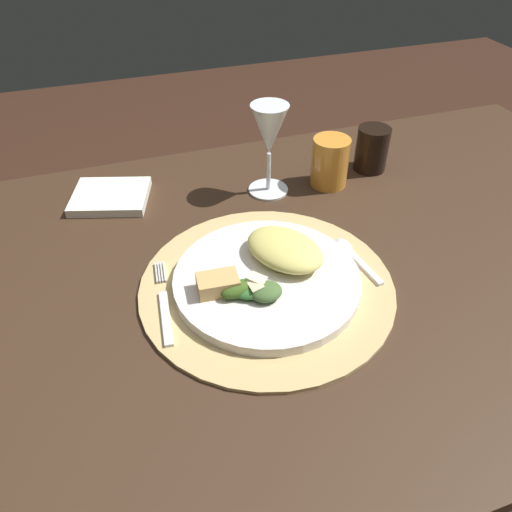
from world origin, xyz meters
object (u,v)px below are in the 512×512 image
at_px(fork, 164,305).
at_px(spoon, 351,253).
at_px(dark_tumbler, 372,149).
at_px(napkin, 111,197).
at_px(wine_glass, 269,134).
at_px(dining_table, 297,330).
at_px(dinner_plate, 267,280).
at_px(amber_tumbler, 330,162).

xyz_separation_m(fork, spoon, (0.30, 0.02, 0.00)).
distance_m(spoon, dark_tumbler, 0.29).
bearing_deg(dark_tumbler, napkin, 174.56).
bearing_deg(wine_glass, napkin, 167.94).
bearing_deg(dining_table, dark_tumbler, 43.16).
bearing_deg(dinner_plate, fork, 179.03).
distance_m(napkin, wine_glass, 0.31).
distance_m(dining_table, wine_glass, 0.35).
bearing_deg(amber_tumbler, napkin, 169.61).
distance_m(dining_table, spoon, 0.19).
height_order(dinner_plate, napkin, dinner_plate).
height_order(dinner_plate, spoon, dinner_plate).
relative_size(dinner_plate, amber_tumbler, 2.95).
relative_size(fork, spoon, 1.40).
bearing_deg(dinner_plate, napkin, 122.12).
relative_size(fork, napkin, 1.26).
bearing_deg(spoon, fork, -176.36).
height_order(dining_table, fork, fork).
bearing_deg(fork, spoon, 3.64).
height_order(dining_table, dark_tumbler, dark_tumbler).
bearing_deg(napkin, wine_glass, -12.06).
bearing_deg(napkin, dark_tumbler, -5.44).
bearing_deg(dining_table, napkin, 134.52).
xyz_separation_m(dinner_plate, amber_tumbler, (0.21, 0.24, 0.03)).
xyz_separation_m(dinner_plate, wine_glass, (0.09, 0.25, 0.10)).
xyz_separation_m(spoon, napkin, (-0.34, 0.29, -0.00)).
height_order(fork, spoon, spoon).
relative_size(dining_table, spoon, 11.74).
relative_size(dinner_plate, spoon, 2.28).
height_order(napkin, amber_tumbler, amber_tumbler).
distance_m(fork, dark_tumbler, 0.53).
bearing_deg(wine_glass, dark_tumbler, 3.33).
bearing_deg(amber_tumbler, dinner_plate, -131.58).
distance_m(dinner_plate, wine_glass, 0.28).
height_order(dining_table, amber_tumbler, amber_tumbler).
xyz_separation_m(dinner_plate, spoon, (0.15, 0.02, -0.01)).
xyz_separation_m(dinner_plate, napkin, (-0.19, 0.31, -0.01)).
xyz_separation_m(dining_table, dark_tumbler, (0.24, 0.22, 0.21)).
relative_size(dining_table, napkin, 10.53).
xyz_separation_m(dining_table, dinner_plate, (-0.07, -0.04, 0.18)).
distance_m(spoon, wine_glass, 0.26).
relative_size(napkin, wine_glass, 0.80).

